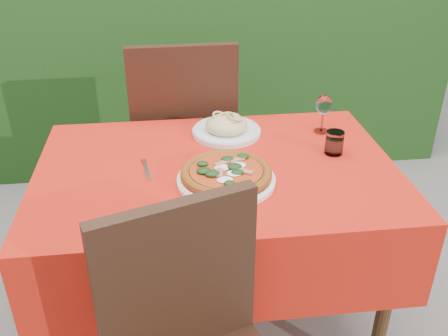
{
  "coord_description": "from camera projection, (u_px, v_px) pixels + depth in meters",
  "views": [
    {
      "loc": [
        -0.16,
        -1.52,
        1.6
      ],
      "look_at": [
        0.02,
        -0.05,
        0.77
      ],
      "focal_mm": 40.0,
      "sensor_mm": 36.0,
      "label": 1
    }
  ],
  "objects": [
    {
      "name": "dining_table",
      "position": [
        217.0,
        203.0,
        1.82
      ],
      "size": [
        1.26,
        0.86,
        0.75
      ],
      "color": "#442C16",
      "rests_on": "ground"
    },
    {
      "name": "ground",
      "position": [
        218.0,
        320.0,
        2.11
      ],
      "size": [
        60.0,
        60.0,
        0.0
      ],
      "primitive_type": "plane",
      "color": "#66615D",
      "rests_on": "ground"
    },
    {
      "name": "pasta_plate",
      "position": [
        227.0,
        128.0,
        1.97
      ],
      "size": [
        0.27,
        0.27,
        0.08
      ],
      "rotation": [
        0.0,
        0.0,
        -0.15
      ],
      "color": "silver",
      "rests_on": "dining_table"
    },
    {
      "name": "wine_glass",
      "position": [
        324.0,
        106.0,
        1.95
      ],
      "size": [
        0.06,
        0.06,
        0.16
      ],
      "color": "silver",
      "rests_on": "dining_table"
    },
    {
      "name": "pizza_plate",
      "position": [
        226.0,
        175.0,
        1.64
      ],
      "size": [
        0.34,
        0.34,
        0.06
      ],
      "rotation": [
        0.0,
        0.0,
        0.16
      ],
      "color": "white",
      "rests_on": "dining_table"
    },
    {
      "name": "chair_far",
      "position": [
        184.0,
        132.0,
        2.35
      ],
      "size": [
        0.48,
        0.48,
        1.04
      ],
      "rotation": [
        0.0,
        0.0,
        3.16
      ],
      "color": "black",
      "rests_on": "ground"
    },
    {
      "name": "fork",
      "position": [
        147.0,
        171.0,
        1.71
      ],
      "size": [
        0.05,
        0.17,
        0.0
      ],
      "primitive_type": "cube",
      "rotation": [
        0.0,
        0.0,
        0.16
      ],
      "color": "silver",
      "rests_on": "dining_table"
    },
    {
      "name": "hedge",
      "position": [
        188.0,
        19.0,
        3.01
      ],
      "size": [
        3.2,
        0.55,
        1.78
      ],
      "color": "black",
      "rests_on": "ground"
    },
    {
      "name": "water_glass",
      "position": [
        334.0,
        144.0,
        1.82
      ],
      "size": [
        0.07,
        0.07,
        0.09
      ],
      "color": "silver",
      "rests_on": "dining_table"
    }
  ]
}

